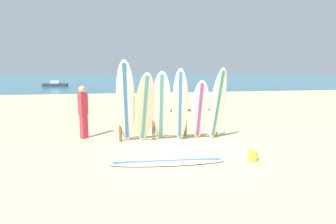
% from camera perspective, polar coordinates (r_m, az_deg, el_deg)
% --- Properties ---
extents(ground_plane, '(120.00, 120.00, 0.00)m').
position_cam_1_polar(ground_plane, '(7.32, 3.58, -8.74)').
color(ground_plane, '#D3BC8C').
extents(ocean_water, '(120.00, 80.00, 0.01)m').
position_cam_1_polar(ocean_water, '(64.83, -8.35, 7.04)').
color(ocean_water, teal).
rests_on(ocean_water, ground).
extents(surfboard_rack, '(3.15, 0.09, 1.07)m').
position_cam_1_polar(surfboard_rack, '(8.65, 0.34, -1.30)').
color(surfboard_rack, brown).
rests_on(surfboard_rack, ground).
extents(surfboard_leaning_far_left, '(0.61, 0.98, 2.48)m').
position_cam_1_polar(surfboard_leaning_far_left, '(8.14, -8.67, 1.93)').
color(surfboard_leaning_far_left, white).
rests_on(surfboard_leaning_far_left, ground).
extents(surfboard_leaning_left, '(0.65, 1.13, 2.14)m').
position_cam_1_polar(surfboard_leaning_left, '(8.05, -4.82, 0.71)').
color(surfboard_leaning_left, beige).
rests_on(surfboard_leaning_left, ground).
extents(surfboard_leaning_center_left, '(0.67, 1.10, 2.16)m').
position_cam_1_polar(surfboard_leaning_center_left, '(8.28, -1.39, 1.06)').
color(surfboard_leaning_center_left, white).
rests_on(surfboard_leaning_center_left, ground).
extents(surfboard_leaning_center, '(0.61, 0.86, 2.24)m').
position_cam_1_polar(surfboard_leaning_center, '(8.26, 2.49, 1.29)').
color(surfboard_leaning_center, beige).
rests_on(surfboard_leaning_center, ground).
extents(surfboard_leaning_center_right, '(0.64, 0.95, 1.90)m').
position_cam_1_polar(surfboard_leaning_center_right, '(8.50, 6.51, 0.32)').
color(surfboard_leaning_center_right, white).
rests_on(surfboard_leaning_center_right, ground).
extents(surfboard_leaning_right, '(0.62, 0.71, 2.25)m').
position_cam_1_polar(surfboard_leaning_right, '(8.65, 10.12, 1.57)').
color(surfboard_leaning_right, white).
rests_on(surfboard_leaning_right, ground).
extents(surfboard_lying_on_sand, '(2.80, 0.66, 0.08)m').
position_cam_1_polar(surfboard_lying_on_sand, '(6.66, -0.08, -10.23)').
color(surfboard_lying_on_sand, white).
rests_on(surfboard_lying_on_sand, ground).
extents(beachgoer_standing, '(0.31, 0.32, 1.68)m').
position_cam_1_polar(beachgoer_standing, '(9.16, -17.03, 0.46)').
color(beachgoer_standing, '#D8333F').
rests_on(beachgoer_standing, ground).
extents(small_boat_offshore, '(2.81, 0.85, 0.71)m').
position_cam_1_polar(small_boat_offshore, '(36.02, -22.14, 5.29)').
color(small_boat_offshore, '#333842').
rests_on(small_boat_offshore, ocean_water).
extents(sand_bucket, '(0.23, 0.23, 0.26)m').
position_cam_1_polar(sand_bucket, '(7.10, 17.03, -8.61)').
color(sand_bucket, gold).
rests_on(sand_bucket, ground).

